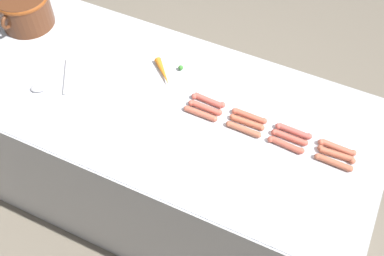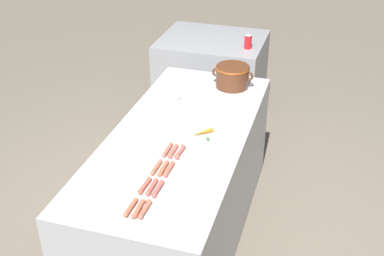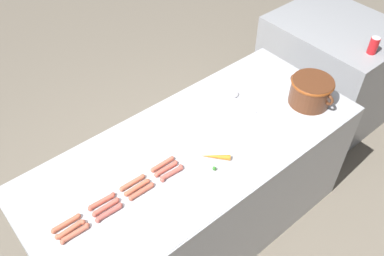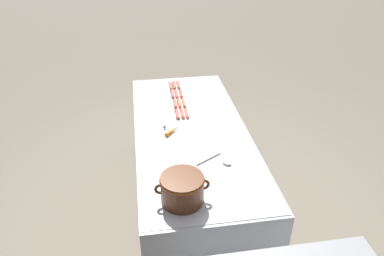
{
  "view_description": "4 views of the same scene",
  "coord_description": "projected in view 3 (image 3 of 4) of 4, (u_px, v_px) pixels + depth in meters",
  "views": [
    {
      "loc": [
        -1.15,
        -0.74,
        2.46
      ],
      "look_at": [
        -0.09,
        -0.24,
        0.9
      ],
      "focal_mm": 43.87,
      "sensor_mm": 36.0,
      "label": 1
    },
    {
      "loc": [
        0.89,
        -2.65,
        2.54
      ],
      "look_at": [
        0.11,
        -0.07,
        0.97
      ],
      "focal_mm": 45.86,
      "sensor_mm": 36.0,
      "label": 2
    },
    {
      "loc": [
        1.21,
        -1.05,
        2.61
      ],
      "look_at": [
        -0.12,
        0.07,
        0.89
      ],
      "focal_mm": 38.29,
      "sensor_mm": 36.0,
      "label": 3
    },
    {
      "loc": [
        0.37,
        2.43,
        2.4
      ],
      "look_at": [
        0.02,
        0.16,
        0.99
      ],
      "focal_mm": 34.23,
      "sensor_mm": 36.0,
      "label": 4
    }
  ],
  "objects": [
    {
      "name": "hot_dog_11",
      "position": [
        172.0,
        173.0,
        2.19
      ],
      "size": [
        0.03,
        0.16,
        0.03
      ],
      "color": "#C75B4D",
      "rests_on": "griddle_counter"
    },
    {
      "name": "serving_spoon",
      "position": [
        236.0,
        99.0,
        2.63
      ],
      "size": [
        0.25,
        0.17,
        0.02
      ],
      "color": "#B7B7BC",
      "rests_on": "griddle_counter"
    },
    {
      "name": "hot_dog_10",
      "position": [
        141.0,
        191.0,
        2.1
      ],
      "size": [
        0.03,
        0.16,
        0.03
      ],
      "color": "#C76048",
      "rests_on": "griddle_counter"
    },
    {
      "name": "hot_dog_1",
      "position": [
        102.0,
        202.0,
        2.06
      ],
      "size": [
        0.04,
        0.16,
        0.03
      ],
      "color": "#C95B48",
      "rests_on": "griddle_counter"
    },
    {
      "name": "hot_dog_0",
      "position": [
        66.0,
        224.0,
        1.97
      ],
      "size": [
        0.03,
        0.16,
        0.03
      ],
      "color": "#C36447",
      "rests_on": "griddle_counter"
    },
    {
      "name": "ground_plane",
      "position": [
        195.0,
        228.0,
        2.97
      ],
      "size": [
        20.0,
        20.0,
        0.0
      ],
      "primitive_type": "plane",
      "color": "#756B5B"
    },
    {
      "name": "hot_dog_4",
      "position": [
        70.0,
        229.0,
        1.95
      ],
      "size": [
        0.03,
        0.16,
        0.03
      ],
      "color": "#C16649",
      "rests_on": "griddle_counter"
    },
    {
      "name": "back_cabinet",
      "position": [
        327.0,
        73.0,
        3.52
      ],
      "size": [
        0.98,
        0.81,
        0.94
      ],
      "primitive_type": "cube",
      "color": "#939599",
      "rests_on": "ground_plane"
    },
    {
      "name": "hot_dog_3",
      "position": [
        162.0,
        164.0,
        2.23
      ],
      "size": [
        0.03,
        0.16,
        0.03
      ],
      "color": "#CA644C",
      "rests_on": "griddle_counter"
    },
    {
      "name": "carrot",
      "position": [
        215.0,
        157.0,
        2.27
      ],
      "size": [
        0.14,
        0.14,
        0.03
      ],
      "color": "orange",
      "rests_on": "griddle_counter"
    },
    {
      "name": "hot_dog_8",
      "position": [
        75.0,
        233.0,
        1.93
      ],
      "size": [
        0.03,
        0.16,
        0.03
      ],
      "color": "#CA674D",
      "rests_on": "griddle_counter"
    },
    {
      "name": "hot_dog_5",
      "position": [
        106.0,
        207.0,
        2.04
      ],
      "size": [
        0.03,
        0.16,
        0.03
      ],
      "color": "#C75C4C",
      "rests_on": "griddle_counter"
    },
    {
      "name": "griddle_counter",
      "position": [
        196.0,
        191.0,
        2.66
      ],
      "size": [
        0.88,
        2.06,
        0.88
      ],
      "color": "#ADAFB5",
      "rests_on": "ground_plane"
    },
    {
      "name": "soda_can",
      "position": [
        374.0,
        45.0,
        2.87
      ],
      "size": [
        0.07,
        0.07,
        0.13
      ],
      "color": "red",
      "rests_on": "back_cabinet"
    },
    {
      "name": "hot_dog_6",
      "position": [
        137.0,
        187.0,
        2.12
      ],
      "size": [
        0.03,
        0.16,
        0.03
      ],
      "color": "#CB6648",
      "rests_on": "griddle_counter"
    },
    {
      "name": "bean_pot",
      "position": [
        311.0,
        90.0,
        2.55
      ],
      "size": [
        0.33,
        0.27,
        0.17
      ],
      "color": "#562D19",
      "rests_on": "griddle_counter"
    },
    {
      "name": "hot_dog_7",
      "position": [
        166.0,
        169.0,
        2.21
      ],
      "size": [
        0.03,
        0.16,
        0.03
      ],
      "color": "#CD5E4C",
      "rests_on": "griddle_counter"
    },
    {
      "name": "hot_dog_2",
      "position": [
        132.0,
        183.0,
        2.14
      ],
      "size": [
        0.03,
        0.16,
        0.03
      ],
      "color": "#C1674B",
      "rests_on": "griddle_counter"
    },
    {
      "name": "hot_dog_9",
      "position": [
        109.0,
        213.0,
        2.01
      ],
      "size": [
        0.03,
        0.16,
        0.03
      ],
      "color": "#C35B50",
      "rests_on": "griddle_counter"
    }
  ]
}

